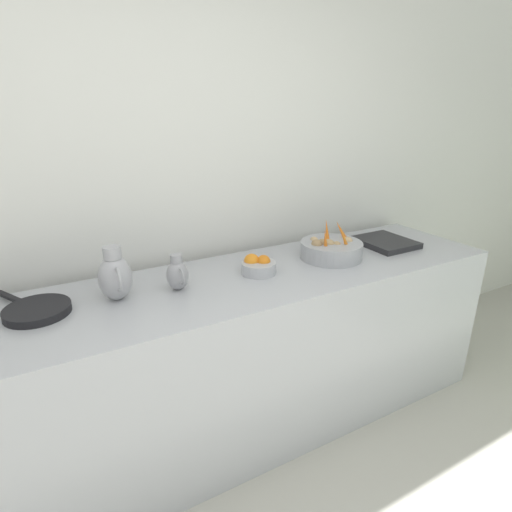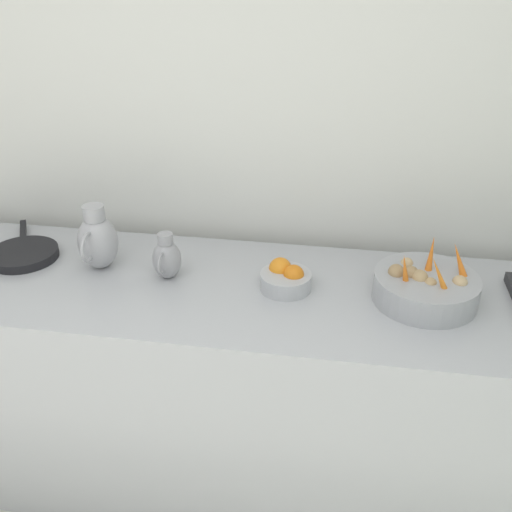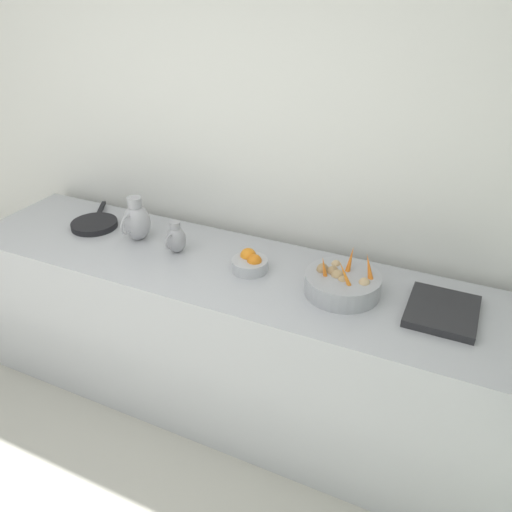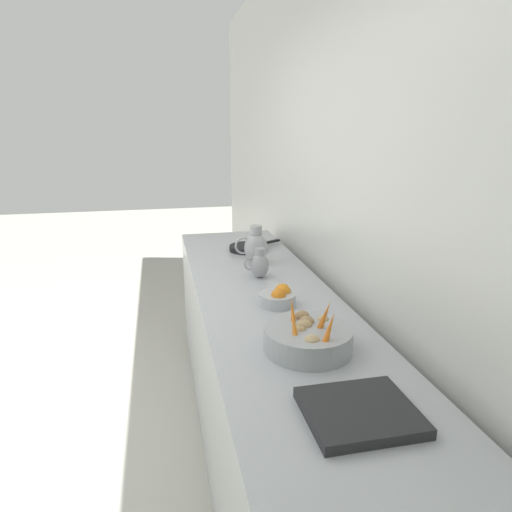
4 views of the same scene
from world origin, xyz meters
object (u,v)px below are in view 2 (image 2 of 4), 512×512
(orange_bowl, at_px, (286,278))
(vegetable_colander, at_px, (425,287))
(metal_pitcher_tall, at_px, (97,240))
(skillet_on_counter, at_px, (23,254))
(metal_pitcher_short, at_px, (167,258))

(orange_bowl, bearing_deg, vegetable_colander, 89.39)
(vegetable_colander, distance_m, metal_pitcher_tall, 1.20)
(orange_bowl, height_order, skillet_on_counter, orange_bowl)
(orange_bowl, relative_size, metal_pitcher_short, 1.03)
(metal_pitcher_short, bearing_deg, orange_bowl, 89.84)
(orange_bowl, relative_size, metal_pitcher_tall, 0.72)
(metal_pitcher_short, bearing_deg, metal_pitcher_tall, -96.92)
(metal_pitcher_tall, bearing_deg, vegetable_colander, 88.09)
(metal_pitcher_tall, bearing_deg, skillet_on_counter, -93.42)
(metal_pitcher_short, xyz_separation_m, skillet_on_counter, (-0.05, -0.61, -0.06))
(vegetable_colander, bearing_deg, skillet_on_counter, -92.24)
(metal_pitcher_short, bearing_deg, skillet_on_counter, -95.02)
(metal_pitcher_tall, height_order, skillet_on_counter, metal_pitcher_tall)
(orange_bowl, xyz_separation_m, metal_pitcher_short, (-0.00, -0.44, 0.04))
(skillet_on_counter, bearing_deg, vegetable_colander, 87.76)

